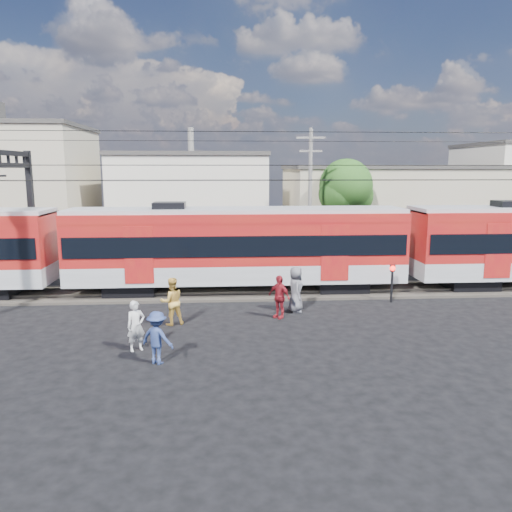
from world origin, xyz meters
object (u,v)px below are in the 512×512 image
object	(u,v)px
pedestrian_a	(136,326)
crossing_signal	(392,276)
commuter_train	(241,245)
pedestrian_c	(157,338)

from	to	relation	value
pedestrian_a	crossing_signal	world-z (taller)	crossing_signal
commuter_train	pedestrian_a	world-z (taller)	commuter_train
pedestrian_c	commuter_train	bearing A→B (deg)	-81.76
commuter_train	pedestrian_a	bearing A→B (deg)	-116.69
pedestrian_a	pedestrian_c	bearing A→B (deg)	-83.17
commuter_train	crossing_signal	xyz separation A→B (m)	(6.76, -2.23, -1.19)
crossing_signal	commuter_train	bearing A→B (deg)	161.74
commuter_train	crossing_signal	world-z (taller)	commuter_train
pedestrian_c	crossing_signal	bearing A→B (deg)	-118.93
commuter_train	crossing_signal	bearing A→B (deg)	-18.26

